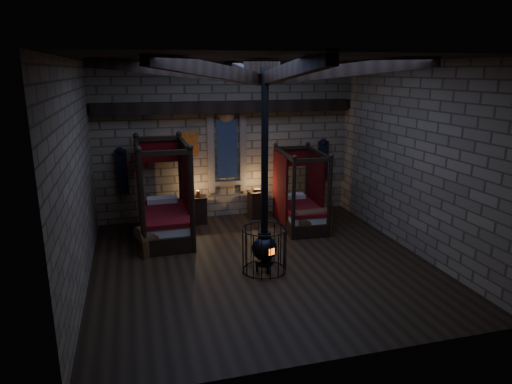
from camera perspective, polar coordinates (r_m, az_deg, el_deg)
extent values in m
cube|color=black|center=(9.85, 0.67, -8.91)|extent=(7.00, 7.00, 0.01)
cube|color=#847054|center=(12.55, -3.72, 6.30)|extent=(7.00, 0.02, 4.20)
cube|color=#847054|center=(6.03, 9.93, -3.51)|extent=(7.00, 0.02, 4.20)
cube|color=#847054|center=(8.92, -21.47, 1.71)|extent=(0.02, 7.00, 4.20)
cube|color=#847054|center=(10.69, 19.10, 3.98)|extent=(0.02, 7.00, 4.20)
cube|color=black|center=(9.01, 0.76, 16.33)|extent=(7.00, 7.00, 0.01)
cube|color=black|center=(12.27, -3.62, 10.57)|extent=(6.86, 0.35, 0.30)
cylinder|color=black|center=(9.01, 0.75, 15.38)|extent=(0.70, 0.70, 0.25)
cube|color=black|center=(12.53, -3.66, 5.36)|extent=(0.55, 0.04, 1.60)
cube|color=maroon|center=(12.35, -8.25, 6.03)|extent=(0.45, 0.03, 0.65)
cube|color=black|center=(12.26, -16.44, 2.42)|extent=(0.30, 0.10, 1.15)
cube|color=black|center=(13.35, 8.35, 3.86)|extent=(0.30, 0.10, 1.15)
cube|color=black|center=(11.39, -11.23, -4.79)|extent=(1.17, 2.23, 0.39)
cube|color=beige|center=(11.29, -11.31, -3.35)|extent=(1.04, 2.06, 0.24)
cube|color=maroon|center=(11.24, -11.35, -2.63)|extent=(1.10, 2.10, 0.11)
cube|color=beige|center=(11.99, -11.69, -1.00)|extent=(0.75, 0.38, 0.15)
cube|color=#540707|center=(12.01, -12.10, 5.03)|extent=(1.18, 0.06, 0.59)
cylinder|color=black|center=(10.04, -14.06, -1.72)|extent=(0.12, 0.12, 2.36)
cylinder|color=black|center=(12.12, -14.41, 1.09)|extent=(0.12, 0.12, 2.36)
cylinder|color=black|center=(10.12, -7.99, -1.29)|extent=(0.12, 0.12, 2.36)
cylinder|color=black|center=(12.18, -9.37, 1.44)|extent=(0.12, 0.12, 2.36)
cube|color=#540707|center=(11.37, -14.48, 0.47)|extent=(0.07, 1.61, 2.09)
cube|color=#540707|center=(11.44, -8.80, 0.86)|extent=(0.07, 1.61, 2.09)
cube|color=black|center=(12.08, 5.51, -3.55)|extent=(1.10, 1.94, 0.33)
cube|color=beige|center=(12.00, 5.54, -2.40)|extent=(0.98, 1.79, 0.20)
cube|color=maroon|center=(11.96, 5.55, -1.82)|extent=(1.04, 1.83, 0.09)
cube|color=beige|center=(12.57, 4.65, -0.54)|extent=(0.65, 0.36, 0.13)
cube|color=#540707|center=(12.57, 4.44, 4.34)|extent=(1.00, 0.11, 0.50)
cylinder|color=black|center=(10.88, 4.71, -1.03)|extent=(0.10, 0.10, 1.99)
cylinder|color=black|center=(12.57, 2.43, 1.20)|extent=(0.10, 0.10, 1.99)
cylinder|color=black|center=(11.16, 9.19, -0.76)|extent=(0.10, 0.10, 1.99)
cylinder|color=black|center=(12.81, 6.36, 1.39)|extent=(0.10, 0.10, 1.99)
cube|color=#540707|center=(11.96, 3.03, 0.70)|extent=(0.14, 1.36, 1.77)
cube|color=#540707|center=(12.23, 7.39, 0.91)|extent=(0.14, 1.36, 1.77)
cube|color=#56331B|center=(10.67, -12.23, -6.23)|extent=(1.04, 0.83, 0.38)
cylinder|color=#56331B|center=(10.61, -12.28, -5.28)|extent=(1.04, 0.83, 0.55)
cube|color=#A77933|center=(10.53, -14.34, -6.66)|extent=(0.25, 0.56, 0.40)
cube|color=#A77933|center=(10.83, -10.18, -5.81)|extent=(0.25, 0.56, 0.40)
cube|color=#56331B|center=(11.58, 6.88, -4.31)|extent=(0.92, 0.60, 0.37)
cylinder|color=#56331B|center=(11.52, 6.91, -3.45)|extent=(0.92, 0.60, 0.54)
cube|color=#A77933|center=(11.41, 5.02, -4.55)|extent=(0.09, 0.57, 0.39)
cube|color=#A77933|center=(11.76, 8.69, -4.07)|extent=(0.09, 0.57, 0.39)
cube|color=black|center=(12.34, -7.16, -2.28)|extent=(0.46, 0.44, 0.70)
cube|color=black|center=(12.23, -7.22, -0.61)|extent=(0.50, 0.48, 0.04)
cylinder|color=#A77933|center=(12.21, -7.23, -0.15)|extent=(0.10, 0.10, 0.16)
cube|color=black|center=(12.70, 0.12, -1.63)|extent=(0.46, 0.44, 0.71)
cube|color=black|center=(12.60, 0.12, 0.01)|extent=(0.50, 0.48, 0.04)
cube|color=#56331B|center=(12.59, 0.12, 0.28)|extent=(0.19, 0.15, 0.05)
cylinder|color=black|center=(9.42, 1.03, -8.72)|extent=(0.37, 0.37, 0.09)
sphere|color=black|center=(9.30, 1.04, -7.01)|extent=(0.52, 0.52, 0.52)
cylinder|color=black|center=(9.20, 1.05, -5.42)|extent=(0.26, 0.26, 0.13)
cube|color=#FF5914|center=(9.12, 1.98, -7.48)|extent=(0.13, 0.06, 0.13)
cylinder|color=black|center=(8.76, 1.10, 4.80)|extent=(0.14, 0.14, 3.22)
torus|color=black|center=(9.48, 1.03, -9.64)|extent=(0.91, 0.91, 0.03)
torus|color=black|center=(9.15, 1.05, -4.61)|extent=(0.91, 0.91, 0.03)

